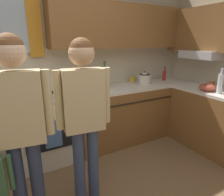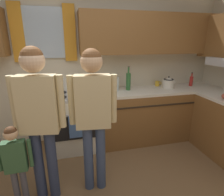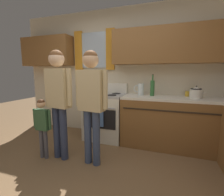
{
  "view_description": "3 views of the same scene",
  "coord_description": "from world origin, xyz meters",
  "px_view_note": "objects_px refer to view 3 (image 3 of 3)",
  "views": [
    {
      "loc": [
        -0.65,
        -1.0,
        1.58
      ],
      "look_at": [
        0.39,
        0.87,
        0.96
      ],
      "focal_mm": 31.5,
      "sensor_mm": 36.0,
      "label": 1
    },
    {
      "loc": [
        -0.29,
        -1.21,
        1.67
      ],
      "look_at": [
        0.23,
        0.95,
        0.98
      ],
      "focal_mm": 29.25,
      "sensor_mm": 36.0,
      "label": 2
    },
    {
      "loc": [
        0.93,
        -1.41,
        1.31
      ],
      "look_at": [
        0.16,
        0.82,
        0.95
      ],
      "focal_mm": 25.9,
      "sensor_mm": 36.0,
      "label": 3
    }
  ],
  "objects_px": {
    "adult_holding_child": "(58,92)",
    "stove_oven": "(105,115)",
    "adult_in_plaid": "(91,95)",
    "stovetop_kettle": "(196,92)",
    "mug_mustard_yellow": "(188,94)",
    "water_pitcher": "(141,89)",
    "small_child": "(42,122)",
    "bottle_wine_green": "(152,88)"
  },
  "relations": [
    {
      "from": "stovetop_kettle",
      "to": "adult_in_plaid",
      "type": "height_order",
      "value": "adult_in_plaid"
    },
    {
      "from": "water_pitcher",
      "to": "bottle_wine_green",
      "type": "bearing_deg",
      "value": -5.8
    },
    {
      "from": "stovetop_kettle",
      "to": "water_pitcher",
      "type": "distance_m",
      "value": 0.93
    },
    {
      "from": "water_pitcher",
      "to": "stove_oven",
      "type": "bearing_deg",
      "value": -173.19
    },
    {
      "from": "adult_in_plaid",
      "to": "adult_holding_child",
      "type": "bearing_deg",
      "value": -178.29
    },
    {
      "from": "stove_oven",
      "to": "water_pitcher",
      "type": "height_order",
      "value": "water_pitcher"
    },
    {
      "from": "bottle_wine_green",
      "to": "adult_in_plaid",
      "type": "bearing_deg",
      "value": -125.45
    },
    {
      "from": "stove_oven",
      "to": "mug_mustard_yellow",
      "type": "bearing_deg",
      "value": 7.64
    },
    {
      "from": "stovetop_kettle",
      "to": "adult_holding_child",
      "type": "bearing_deg",
      "value": -153.32
    },
    {
      "from": "mug_mustard_yellow",
      "to": "adult_in_plaid",
      "type": "distance_m",
      "value": 1.78
    },
    {
      "from": "small_child",
      "to": "water_pitcher",
      "type": "bearing_deg",
      "value": 41.55
    },
    {
      "from": "water_pitcher",
      "to": "small_child",
      "type": "bearing_deg",
      "value": -138.45
    },
    {
      "from": "bottle_wine_green",
      "to": "mug_mustard_yellow",
      "type": "distance_m",
      "value": 0.63
    },
    {
      "from": "bottle_wine_green",
      "to": "adult_holding_child",
      "type": "relative_size",
      "value": 0.24
    },
    {
      "from": "stovetop_kettle",
      "to": "water_pitcher",
      "type": "xyz_separation_m",
      "value": [
        -0.93,
        0.07,
        0.02
      ]
    },
    {
      "from": "water_pitcher",
      "to": "small_child",
      "type": "relative_size",
      "value": 0.24
    },
    {
      "from": "adult_holding_child",
      "to": "small_child",
      "type": "bearing_deg",
      "value": -161.32
    },
    {
      "from": "stovetop_kettle",
      "to": "adult_holding_child",
      "type": "height_order",
      "value": "adult_holding_child"
    },
    {
      "from": "water_pitcher",
      "to": "adult_holding_child",
      "type": "distance_m",
      "value": 1.49
    },
    {
      "from": "stove_oven",
      "to": "bottle_wine_green",
      "type": "bearing_deg",
      "value": 3.77
    },
    {
      "from": "bottle_wine_green",
      "to": "mug_mustard_yellow",
      "type": "height_order",
      "value": "bottle_wine_green"
    },
    {
      "from": "mug_mustard_yellow",
      "to": "adult_holding_child",
      "type": "distance_m",
      "value": 2.21
    },
    {
      "from": "bottle_wine_green",
      "to": "mug_mustard_yellow",
      "type": "relative_size",
      "value": 3.28
    },
    {
      "from": "stove_oven",
      "to": "mug_mustard_yellow",
      "type": "relative_size",
      "value": 9.15
    },
    {
      "from": "bottle_wine_green",
      "to": "water_pitcher",
      "type": "relative_size",
      "value": 1.79
    },
    {
      "from": "stove_oven",
      "to": "stovetop_kettle",
      "type": "bearing_deg",
      "value": 0.41
    },
    {
      "from": "stovetop_kettle",
      "to": "water_pitcher",
      "type": "relative_size",
      "value": 1.24
    },
    {
      "from": "bottle_wine_green",
      "to": "adult_in_plaid",
      "type": "height_order",
      "value": "adult_in_plaid"
    },
    {
      "from": "adult_in_plaid",
      "to": "stovetop_kettle",
      "type": "bearing_deg",
      "value": 34.09
    },
    {
      "from": "stove_oven",
      "to": "mug_mustard_yellow",
      "type": "height_order",
      "value": "stove_oven"
    },
    {
      "from": "water_pitcher",
      "to": "stovetop_kettle",
      "type": "bearing_deg",
      "value": -4.3
    },
    {
      "from": "water_pitcher",
      "to": "adult_holding_child",
      "type": "relative_size",
      "value": 0.13
    },
    {
      "from": "stovetop_kettle",
      "to": "stove_oven",
      "type": "bearing_deg",
      "value": -179.59
    },
    {
      "from": "mug_mustard_yellow",
      "to": "adult_in_plaid",
      "type": "height_order",
      "value": "adult_in_plaid"
    },
    {
      "from": "mug_mustard_yellow",
      "to": "small_child",
      "type": "height_order",
      "value": "mug_mustard_yellow"
    },
    {
      "from": "adult_in_plaid",
      "to": "mug_mustard_yellow",
      "type": "bearing_deg",
      "value": 41.12
    },
    {
      "from": "stovetop_kettle",
      "to": "bottle_wine_green",
      "type": "bearing_deg",
      "value": 176.16
    },
    {
      "from": "stove_oven",
      "to": "adult_in_plaid",
      "type": "bearing_deg",
      "value": -79.88
    },
    {
      "from": "stovetop_kettle",
      "to": "adult_holding_child",
      "type": "relative_size",
      "value": 0.17
    },
    {
      "from": "adult_holding_child",
      "to": "stove_oven",
      "type": "bearing_deg",
      "value": 69.86
    },
    {
      "from": "stovetop_kettle",
      "to": "adult_in_plaid",
      "type": "distance_m",
      "value": 1.74
    },
    {
      "from": "bottle_wine_green",
      "to": "adult_holding_child",
      "type": "bearing_deg",
      "value": -140.49
    }
  ]
}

